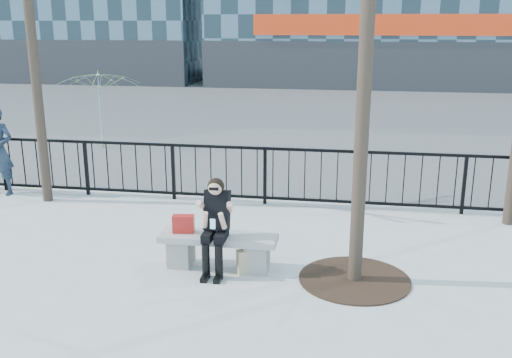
# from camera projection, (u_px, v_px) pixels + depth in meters

# --- Properties ---
(ground) EXTENTS (120.00, 120.00, 0.00)m
(ground) POSITION_uv_depth(u_px,v_px,m) (219.00, 267.00, 8.08)
(ground) COLOR #A3A49F
(ground) RESTS_ON ground
(street_surface) EXTENTS (60.00, 23.00, 0.01)m
(street_surface) POSITION_uv_depth(u_px,v_px,m) (306.00, 110.00, 22.33)
(street_surface) COLOR #474747
(street_surface) RESTS_ON ground
(railing) EXTENTS (14.00, 0.06, 1.10)m
(railing) POSITION_uv_depth(u_px,v_px,m) (255.00, 175.00, 10.78)
(railing) COLOR black
(railing) RESTS_ON ground
(tree_grate) EXTENTS (1.50, 1.50, 0.02)m
(tree_grate) POSITION_uv_depth(u_px,v_px,m) (354.00, 279.00, 7.68)
(tree_grate) COLOR black
(tree_grate) RESTS_ON ground
(bench_main) EXTENTS (1.65, 0.46, 0.49)m
(bench_main) POSITION_uv_depth(u_px,v_px,m) (218.00, 247.00, 8.00)
(bench_main) COLOR slate
(bench_main) RESTS_ON ground
(seated_woman) EXTENTS (0.50, 0.64, 1.34)m
(seated_woman) POSITION_uv_depth(u_px,v_px,m) (215.00, 227.00, 7.75)
(seated_woman) COLOR black
(seated_woman) RESTS_ON ground
(handbag) EXTENTS (0.32, 0.19, 0.25)m
(handbag) POSITION_uv_depth(u_px,v_px,m) (183.00, 224.00, 8.02)
(handbag) COLOR red
(handbag) RESTS_ON bench_main
(shopping_bag) EXTENTS (0.38, 0.30, 0.34)m
(shopping_bag) POSITION_uv_depth(u_px,v_px,m) (250.00, 261.00, 7.86)
(shopping_bag) COLOR #C3B08A
(shopping_bag) RESTS_ON ground
(vendor_umbrella) EXTENTS (2.79, 2.83, 2.12)m
(vendor_umbrella) POSITION_uv_depth(u_px,v_px,m) (99.00, 110.00, 15.39)
(vendor_umbrella) COLOR yellow
(vendor_umbrella) RESTS_ON ground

